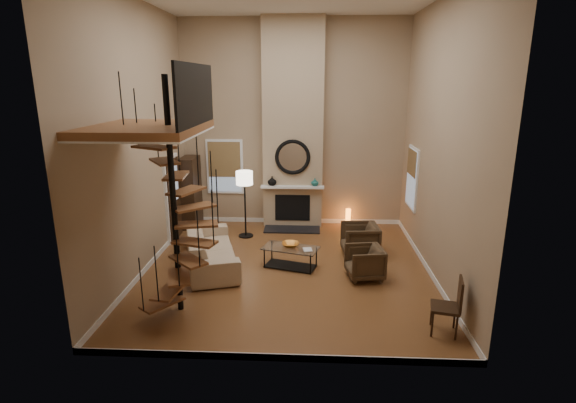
{
  "coord_description": "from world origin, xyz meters",
  "views": [
    {
      "loc": [
        0.46,
        -8.82,
        3.94
      ],
      "look_at": [
        0.0,
        0.4,
        1.4
      ],
      "focal_mm": 27.76,
      "sensor_mm": 36.0,
      "label": 1
    }
  ],
  "objects_px": {
    "floor_lamp": "(245,183)",
    "hutch": "(191,193)",
    "armchair_near": "(363,240)",
    "coffee_table": "(290,255)",
    "side_chair": "(451,303)",
    "armchair_far": "(368,262)",
    "sofa": "(210,248)",
    "accent_lamp": "(348,217)"
  },
  "relations": [
    {
      "from": "armchair_near",
      "to": "armchair_far",
      "type": "xyz_separation_m",
      "value": [
        -0.05,
        -1.32,
        0.0
      ]
    },
    {
      "from": "hutch",
      "to": "side_chair",
      "type": "bearing_deg",
      "value": -43.15
    },
    {
      "from": "side_chair",
      "to": "sofa",
      "type": "bearing_deg",
      "value": 150.23
    },
    {
      "from": "sofa",
      "to": "coffee_table",
      "type": "xyz_separation_m",
      "value": [
        1.75,
        -0.03,
        -0.11
      ]
    },
    {
      "from": "sofa",
      "to": "side_chair",
      "type": "xyz_separation_m",
      "value": [
        4.4,
        -2.52,
        0.13
      ]
    },
    {
      "from": "hutch",
      "to": "accent_lamp",
      "type": "height_order",
      "value": "hutch"
    },
    {
      "from": "armchair_far",
      "to": "side_chair",
      "type": "relative_size",
      "value": 0.76
    },
    {
      "from": "floor_lamp",
      "to": "side_chair",
      "type": "xyz_separation_m",
      "value": [
        3.9,
        -4.4,
        -0.89
      ]
    },
    {
      "from": "armchair_near",
      "to": "floor_lamp",
      "type": "distance_m",
      "value": 3.27
    },
    {
      "from": "accent_lamp",
      "to": "sofa",
      "type": "bearing_deg",
      "value": -138.58
    },
    {
      "from": "armchair_near",
      "to": "coffee_table",
      "type": "xyz_separation_m",
      "value": [
        -1.65,
        -0.82,
        -0.07
      ]
    },
    {
      "from": "armchair_far",
      "to": "coffee_table",
      "type": "xyz_separation_m",
      "value": [
        -1.6,
        0.49,
        -0.07
      ]
    },
    {
      "from": "armchair_near",
      "to": "hutch",
      "type": "bearing_deg",
      "value": -117.08
    },
    {
      "from": "sofa",
      "to": "armchair_far",
      "type": "relative_size",
      "value": 3.49
    },
    {
      "from": "armchair_near",
      "to": "coffee_table",
      "type": "relative_size",
      "value": 0.63
    },
    {
      "from": "armchair_near",
      "to": "floor_lamp",
      "type": "height_order",
      "value": "floor_lamp"
    },
    {
      "from": "accent_lamp",
      "to": "side_chair",
      "type": "distance_m",
      "value": 5.5
    },
    {
      "from": "sofa",
      "to": "floor_lamp",
      "type": "height_order",
      "value": "floor_lamp"
    },
    {
      "from": "sofa",
      "to": "side_chair",
      "type": "relative_size",
      "value": 2.64
    },
    {
      "from": "sofa",
      "to": "accent_lamp",
      "type": "height_order",
      "value": "sofa"
    },
    {
      "from": "sofa",
      "to": "side_chair",
      "type": "distance_m",
      "value": 5.08
    },
    {
      "from": "armchair_far",
      "to": "sofa",
      "type": "bearing_deg",
      "value": -107.84
    },
    {
      "from": "floor_lamp",
      "to": "accent_lamp",
      "type": "distance_m",
      "value": 3.11
    },
    {
      "from": "floor_lamp",
      "to": "accent_lamp",
      "type": "height_order",
      "value": "floor_lamp"
    },
    {
      "from": "floor_lamp",
      "to": "accent_lamp",
      "type": "xyz_separation_m",
      "value": [
        2.72,
        0.96,
        -1.16
      ]
    },
    {
      "from": "coffee_table",
      "to": "side_chair",
      "type": "distance_m",
      "value": 3.64
    },
    {
      "from": "armchair_near",
      "to": "side_chair",
      "type": "xyz_separation_m",
      "value": [
        1.0,
        -3.31,
        0.17
      ]
    },
    {
      "from": "coffee_table",
      "to": "floor_lamp",
      "type": "distance_m",
      "value": 2.55
    },
    {
      "from": "floor_lamp",
      "to": "accent_lamp",
      "type": "relative_size",
      "value": 3.58
    },
    {
      "from": "accent_lamp",
      "to": "side_chair",
      "type": "relative_size",
      "value": 0.51
    },
    {
      "from": "armchair_near",
      "to": "accent_lamp",
      "type": "distance_m",
      "value": 2.06
    },
    {
      "from": "hutch",
      "to": "armchair_far",
      "type": "height_order",
      "value": "hutch"
    },
    {
      "from": "floor_lamp",
      "to": "hutch",
      "type": "bearing_deg",
      "value": 154.71
    },
    {
      "from": "hutch",
      "to": "coffee_table",
      "type": "distance_m",
      "value": 3.96
    },
    {
      "from": "armchair_near",
      "to": "armchair_far",
      "type": "distance_m",
      "value": 1.32
    },
    {
      "from": "coffee_table",
      "to": "side_chair",
      "type": "relative_size",
      "value": 1.37
    },
    {
      "from": "armchair_near",
      "to": "coffee_table",
      "type": "distance_m",
      "value": 1.85
    },
    {
      "from": "hutch",
      "to": "floor_lamp",
      "type": "relative_size",
      "value": 1.13
    },
    {
      "from": "armchair_far",
      "to": "coffee_table",
      "type": "height_order",
      "value": "armchair_far"
    },
    {
      "from": "armchair_far",
      "to": "side_chair",
      "type": "bearing_deg",
      "value": 18.95
    },
    {
      "from": "coffee_table",
      "to": "floor_lamp",
      "type": "height_order",
      "value": "floor_lamp"
    },
    {
      "from": "coffee_table",
      "to": "accent_lamp",
      "type": "bearing_deg",
      "value": 62.9
    }
  ]
}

